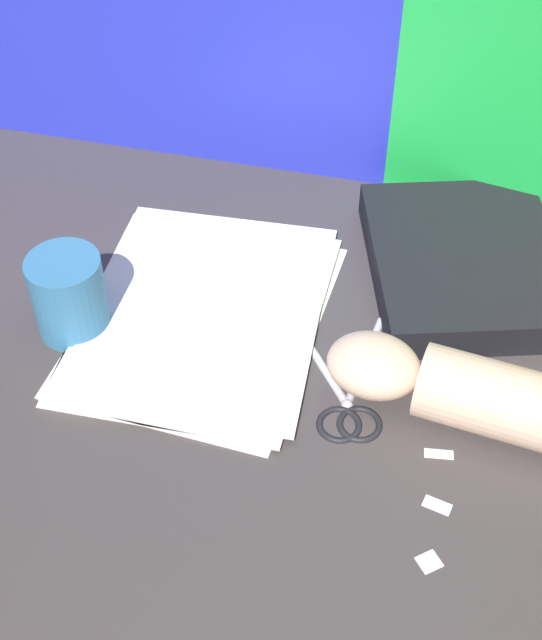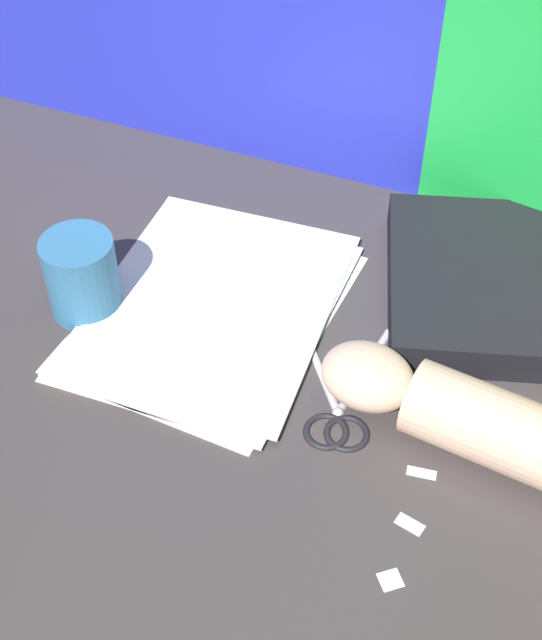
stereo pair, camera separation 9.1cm
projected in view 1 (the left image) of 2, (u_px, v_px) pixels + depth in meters
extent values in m
plane|color=#3D3838|center=(277.00, 401.00, 0.92)|extent=(6.00, 6.00, 0.00)
cube|color=white|center=(197.00, 316.00, 1.00)|extent=(0.26, 0.33, 0.00)
cube|color=white|center=(203.00, 316.00, 1.00)|extent=(0.28, 0.34, 0.00)
cube|color=white|center=(203.00, 314.00, 0.99)|extent=(0.26, 0.33, 0.00)
cube|color=white|center=(206.00, 309.00, 1.00)|extent=(0.27, 0.33, 0.00)
cube|color=black|center=(465.00, 263.00, 1.03)|extent=(0.28, 0.31, 0.04)
sphere|color=silver|center=(347.00, 402.00, 0.91)|extent=(0.01, 0.01, 0.01)
cylinder|color=silver|center=(320.00, 359.00, 0.95)|extent=(0.08, 0.11, 0.01)
torus|color=black|center=(360.00, 422.00, 0.89)|extent=(0.07, 0.07, 0.01)
cylinder|color=silver|center=(365.00, 358.00, 0.95)|extent=(0.03, 0.13, 0.01)
torus|color=black|center=(339.00, 422.00, 0.89)|extent=(0.05, 0.05, 0.01)
cylinder|color=beige|center=(511.00, 404.00, 0.87)|extent=(0.19, 0.10, 0.08)
ellipsoid|color=beige|center=(374.00, 365.00, 0.90)|extent=(0.11, 0.09, 0.06)
cube|color=white|center=(241.00, 434.00, 0.89)|extent=(0.02, 0.02, 0.00)
cube|color=white|center=(429.00, 562.00, 0.79)|extent=(0.03, 0.03, 0.00)
cube|color=white|center=(439.00, 454.00, 0.87)|extent=(0.03, 0.01, 0.00)
cube|color=white|center=(437.00, 505.00, 0.83)|extent=(0.03, 0.02, 0.00)
cylinder|color=teal|center=(69.00, 295.00, 0.96)|extent=(0.08, 0.08, 0.10)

